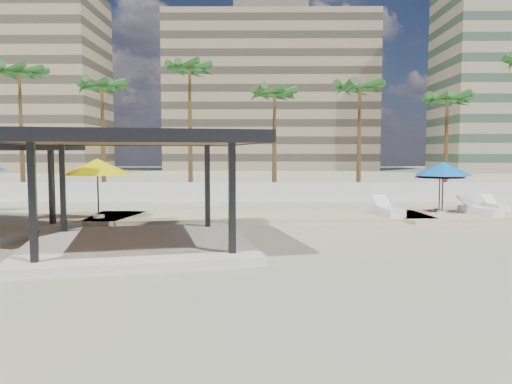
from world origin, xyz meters
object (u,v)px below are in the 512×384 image
(lounger_d, at_px, (495,206))
(umbrella_c, at_px, (440,172))
(pavilion_central, at_px, (137,180))
(lounger_b, at_px, (388,211))
(lounger_c, at_px, (479,210))

(lounger_d, bearing_deg, umbrella_c, 97.82)
(pavilion_central, bearing_deg, umbrella_c, 20.79)
(umbrella_c, distance_m, lounger_d, 3.70)
(pavilion_central, height_order, lounger_b, pavilion_central)
(lounger_c, bearing_deg, lounger_d, -66.18)
(lounger_b, height_order, lounger_c, lounger_b)
(lounger_c, relative_size, lounger_d, 1.19)
(lounger_b, relative_size, lounger_d, 1.23)
(pavilion_central, distance_m, lounger_b, 12.67)
(lounger_b, bearing_deg, lounger_c, -95.03)
(umbrella_c, height_order, lounger_b, umbrella_c)
(lounger_b, distance_m, lounger_d, 6.69)
(pavilion_central, relative_size, lounger_d, 4.61)
(lounger_c, height_order, lounger_d, lounger_c)
(umbrella_c, height_order, lounger_d, umbrella_c)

